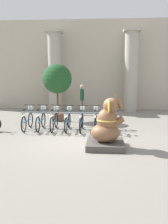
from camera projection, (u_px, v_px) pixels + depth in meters
ground_plane at (82, 142)px, 8.92m from camera, size 60.00×60.00×0.00m
building_facade at (93, 65)px, 16.94m from camera, size 20.00×0.20×6.00m
column_left at (55, 71)px, 16.20m from camera, size 1.07×1.07×5.16m
column_right at (131, 70)px, 15.82m from camera, size 1.07×1.07×5.16m
bike_rack at (68, 116)px, 10.81m from camera, size 4.16×0.05×0.77m
bicycle_0 at (27, 120)px, 10.89m from camera, size 0.48×1.64×1.05m
bicycle_1 at (41, 120)px, 10.86m from camera, size 0.48×1.64×1.05m
bicycle_2 at (54, 121)px, 10.79m from camera, size 0.48×1.64×1.05m
bicycle_3 at (68, 121)px, 10.70m from camera, size 0.48×1.64×1.05m
bicycle_4 at (81, 121)px, 10.67m from camera, size 0.48×1.64×1.05m
bicycle_5 at (95, 121)px, 10.68m from camera, size 0.48×1.64×1.05m
bicycle_6 at (109, 122)px, 10.59m from camera, size 0.48×1.64×1.05m
elephant_statue at (107, 128)px, 8.16m from camera, size 1.23×1.23×1.94m
person_pedestrian at (82, 97)px, 14.56m from camera, size 0.24×0.47×1.79m
potted_tree at (57, 80)px, 12.65m from camera, size 1.49×1.49×2.91m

